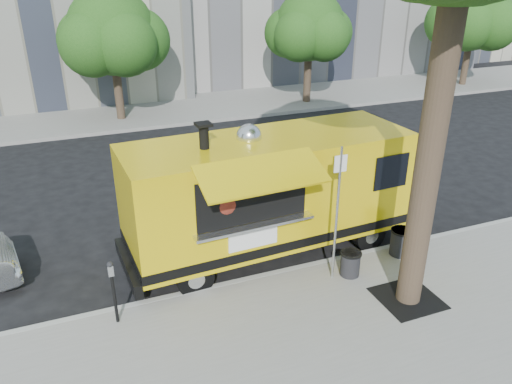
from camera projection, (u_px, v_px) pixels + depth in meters
The scene contains 13 objects.
ground at pixel (241, 261), 11.74m from camera, with size 120.00×120.00×0.00m, color black.
sidewalk at pixel (323, 378), 8.32m from camera, with size 60.00×6.00×0.15m, color gray.
curb at pixel (256, 279), 10.92m from camera, with size 60.00×0.14×0.16m, color #999993.
far_sidewalk at pixel (141, 113), 23.11m from camera, with size 60.00×5.00×0.15m, color gray.
tree_well at pixel (408, 298), 10.18m from camera, with size 1.20×1.20×0.02m, color black.
far_tree_b at pixel (111, 32), 20.54m from camera, with size 3.60×3.60×5.50m.
far_tree_c at pixel (310, 26), 23.35m from camera, with size 3.24×3.24×5.21m.
far_tree_d at pixel (474, 15), 26.80m from camera, with size 3.78×3.78×5.64m.
sign_post at pixel (337, 207), 10.18m from camera, with size 0.28×0.06×3.00m.
parking_meter at pixel (113, 285), 9.18m from camera, with size 0.11×0.11×1.33m.
food_truck at pixel (268, 192), 11.46m from camera, with size 6.97×3.44×3.39m.
trash_bin_left at pixel (350, 263), 10.84m from camera, with size 0.47×0.47×0.56m.
trash_bin_right at pixel (401, 241), 11.61m from camera, with size 0.53×0.53×0.64m.
Camera 1 is at (-3.36, -9.42, 6.37)m, focal length 35.00 mm.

